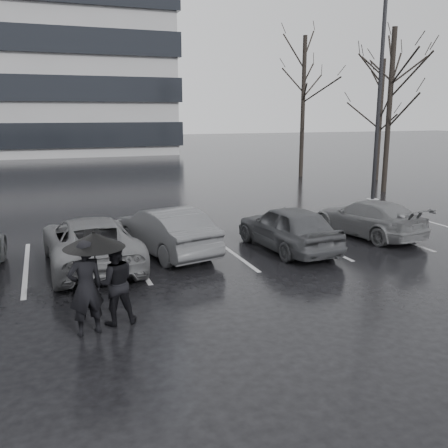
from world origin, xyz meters
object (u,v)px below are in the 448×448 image
object	(u,v)px
car_main	(288,227)
tree_north	(303,108)
pedestrian_left	(86,288)
pedestrian_right	(115,283)
car_west_a	(165,230)
tree_ne	(380,121)
tree_east	(389,112)
car_west_b	(90,241)
car_east	(368,218)
lamp_post	(379,103)

from	to	relation	value
car_main	tree_north	xyz separation A→B (m)	(8.74, 15.28, 3.58)
pedestrian_left	pedestrian_right	size ratio (longest dim) A/B	1.09
car_west_a	pedestrian_left	distance (m)	5.46
pedestrian_left	tree_ne	xyz separation A→B (m)	(18.32, 16.22, 2.61)
car_west_a	tree_east	size ratio (longest dim) A/B	0.51
car_west_b	tree_north	size ratio (longest dim) A/B	0.56
tree_north	car_west_a	bearing A→B (deg)	-130.25
tree_ne	car_west_a	bearing A→B (deg)	-143.98
pedestrian_right	tree_east	distance (m)	19.62
car_west_a	pedestrian_right	size ratio (longest dim) A/B	2.49
tree_ne	tree_north	distance (m)	4.67
car_west_b	car_main	bearing A→B (deg)	173.74
car_east	pedestrian_right	size ratio (longest dim) A/B	2.49
pedestrian_left	tree_ne	size ratio (longest dim) A/B	0.25
tree_east	tree_north	world-z (taller)	tree_north
car_east	pedestrian_left	distance (m)	10.40
car_west_a	car_west_b	distance (m)	2.20
lamp_post	tree_ne	world-z (taller)	lamp_post
lamp_post	car_main	bearing A→B (deg)	-141.82
car_west_b	car_east	distance (m)	8.88
car_main	lamp_post	xyz separation A→B (m)	(7.07, 5.56, 3.68)
pedestrian_left	pedestrian_right	bearing A→B (deg)	-165.90
pedestrian_right	tree_north	world-z (taller)	tree_north
car_west_b	tree_ne	bearing A→B (deg)	-148.90
pedestrian_left	car_main	bearing A→B (deg)	-162.60
car_east	pedestrian_left	bearing A→B (deg)	15.39
car_main	tree_ne	world-z (taller)	tree_ne
pedestrian_right	tree_ne	bearing A→B (deg)	-140.08
car_main	pedestrian_left	distance (m)	7.25
pedestrian_right	tree_north	bearing A→B (deg)	-128.96
car_main	tree_north	bearing A→B (deg)	-124.57
car_west_b	tree_east	size ratio (longest dim) A/B	0.59
car_main	car_east	bearing A→B (deg)	-173.57
pedestrian_right	car_west_b	bearing A→B (deg)	-90.61
car_main	tree_ne	bearing A→B (deg)	-139.71
car_west_a	tree_ne	size ratio (longest dim) A/B	0.58
tree_east	lamp_post	bearing A→B (deg)	-134.48
car_main	pedestrian_right	world-z (taller)	pedestrian_right
lamp_post	tree_east	distance (m)	3.83
car_west_a	lamp_post	bearing A→B (deg)	-169.80
pedestrian_right	car_west_a	bearing A→B (deg)	-116.55
car_main	car_west_a	size ratio (longest dim) A/B	0.97
lamp_post	tree_ne	bearing A→B (deg)	52.42
car_east	lamp_post	world-z (taller)	lamp_post
lamp_post	tree_ne	distance (m)	8.52
car_west_b	pedestrian_left	bearing A→B (deg)	81.23
car_main	car_east	distance (m)	3.32
lamp_post	tree_east	bearing A→B (deg)	45.52
car_main	tree_ne	distance (m)	17.57
car_main	lamp_post	size ratio (longest dim) A/B	0.42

